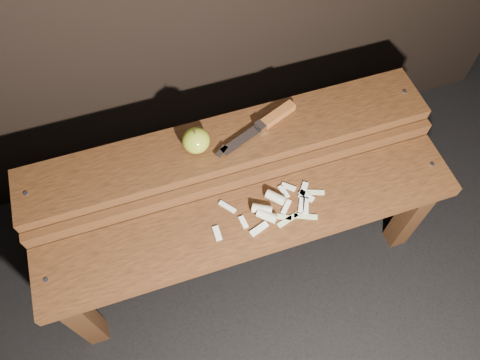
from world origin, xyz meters
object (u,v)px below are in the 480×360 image
object	(u,v)px
bench_front_tier	(253,232)
knife	(269,121)
bench_rear_tier	(229,157)
apple	(196,140)

from	to	relation	value
bench_front_tier	knife	xyz separation A→B (m)	(0.13, 0.25, 0.16)
bench_rear_tier	knife	xyz separation A→B (m)	(0.13, 0.02, 0.10)
bench_rear_tier	apple	size ratio (longest dim) A/B	14.79
bench_rear_tier	knife	distance (m)	0.16
bench_rear_tier	apple	xyz separation A→B (m)	(-0.09, 0.00, 0.12)
bench_rear_tier	apple	bearing A→B (deg)	177.27
knife	bench_front_tier	bearing A→B (deg)	-117.36
bench_front_tier	knife	size ratio (longest dim) A/B	4.39
bench_front_tier	bench_rear_tier	world-z (taller)	bench_rear_tier
bench_rear_tier	bench_front_tier	bearing A→B (deg)	-90.00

